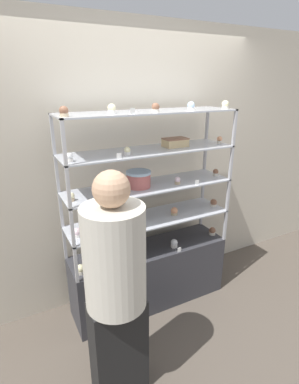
# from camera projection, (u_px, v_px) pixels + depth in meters

# --- Properties ---
(ground_plane) EXTENTS (20.00, 20.00, 0.00)m
(ground_plane) POSITION_uv_depth(u_px,v_px,m) (150.00, 300.00, 3.03)
(ground_plane) COLOR brown
(back_wall) EXTENTS (8.00, 0.05, 2.60)m
(back_wall) POSITION_uv_depth(u_px,v_px,m) (133.00, 168.00, 2.88)
(back_wall) COLOR beige
(back_wall) RESTS_ON ground_plane
(display_base) EXTENTS (1.50, 0.41, 0.60)m
(display_base) POSITION_uv_depth(u_px,v_px,m) (150.00, 275.00, 2.93)
(display_base) COLOR #333338
(display_base) RESTS_ON ground_plane
(display_riser_lower) EXTENTS (1.50, 0.41, 0.31)m
(display_riser_lower) POSITION_uv_depth(u_px,v_px,m) (150.00, 220.00, 2.73)
(display_riser_lower) COLOR #B7B7BC
(display_riser_lower) RESTS_ON display_base
(display_riser_middle) EXTENTS (1.50, 0.41, 0.31)m
(display_riser_middle) POSITION_uv_depth(u_px,v_px,m) (150.00, 187.00, 2.62)
(display_riser_middle) COLOR #B7B7BC
(display_riser_middle) RESTS_ON display_riser_lower
(display_riser_upper) EXTENTS (1.50, 0.41, 0.31)m
(display_riser_upper) POSITION_uv_depth(u_px,v_px,m) (150.00, 152.00, 2.51)
(display_riser_upper) COLOR #B7B7BC
(display_riser_upper) RESTS_ON display_riser_middle
(display_riser_top) EXTENTS (1.50, 0.41, 0.31)m
(display_riser_top) POSITION_uv_depth(u_px,v_px,m) (150.00, 114.00, 2.40)
(display_riser_top) COLOR #B7B7BC
(display_riser_top) RESTS_ON display_riser_upper
(layer_cake_centerpiece) EXTENTS (0.21, 0.21, 0.14)m
(layer_cake_centerpiece) POSITION_uv_depth(u_px,v_px,m) (139.00, 179.00, 2.55)
(layer_cake_centerpiece) COLOR #C66660
(layer_cake_centerpiece) RESTS_ON display_riser_middle
(sheet_cake_frosted) EXTENTS (0.21, 0.14, 0.07)m
(sheet_cake_frosted) POSITION_uv_depth(u_px,v_px,m) (175.00, 142.00, 2.61)
(sheet_cake_frosted) COLOR #DBBC84
(sheet_cake_frosted) RESTS_ON display_riser_upper
(cupcake_0) EXTENTS (0.07, 0.07, 0.08)m
(cupcake_0) POSITION_uv_depth(u_px,v_px,m) (80.00, 269.00, 2.44)
(cupcake_0) COLOR beige
(cupcake_0) RESTS_ON display_base
(cupcake_1) EXTENTS (0.07, 0.07, 0.08)m
(cupcake_1) POSITION_uv_depth(u_px,v_px,m) (132.00, 255.00, 2.65)
(cupcake_1) COLOR white
(cupcake_1) RESTS_ON display_base
(cupcake_2) EXTENTS (0.07, 0.07, 0.08)m
(cupcake_2) POSITION_uv_depth(u_px,v_px,m) (174.00, 243.00, 2.84)
(cupcake_2) COLOR white
(cupcake_2) RESTS_ON display_base
(cupcake_3) EXTENTS (0.07, 0.07, 0.08)m
(cupcake_3) POSITION_uv_depth(u_px,v_px,m) (212.00, 231.00, 3.07)
(cupcake_3) COLOR beige
(cupcake_3) RESTS_ON display_base
(price_tag_0) EXTENTS (0.04, 0.00, 0.04)m
(price_tag_0) POSITION_uv_depth(u_px,v_px,m) (179.00, 250.00, 2.76)
(price_tag_0) COLOR white
(price_tag_0) RESTS_ON display_base
(cupcake_4) EXTENTS (0.06, 0.06, 0.07)m
(cupcake_4) POSITION_uv_depth(u_px,v_px,m) (77.00, 232.00, 2.38)
(cupcake_4) COLOR white
(cupcake_4) RESTS_ON display_riser_lower
(cupcake_5) EXTENTS (0.06, 0.06, 0.07)m
(cupcake_5) POSITION_uv_depth(u_px,v_px,m) (130.00, 222.00, 2.57)
(cupcake_5) COLOR #CCB28C
(cupcake_5) RESTS_ON display_riser_lower
(cupcake_6) EXTENTS (0.06, 0.06, 0.07)m
(cupcake_6) POSITION_uv_depth(u_px,v_px,m) (174.00, 211.00, 2.78)
(cupcake_6) COLOR #CCB28C
(cupcake_6) RESTS_ON display_riser_lower
(cupcake_7) EXTENTS (0.06, 0.06, 0.07)m
(cupcake_7) POSITION_uv_depth(u_px,v_px,m) (214.00, 203.00, 2.97)
(cupcake_7) COLOR beige
(cupcake_7) RESTS_ON display_riser_lower
(price_tag_1) EXTENTS (0.04, 0.00, 0.04)m
(price_tag_1) POSITION_uv_depth(u_px,v_px,m) (139.00, 228.00, 2.48)
(price_tag_1) COLOR white
(price_tag_1) RESTS_ON display_riser_lower
(cupcake_8) EXTENTS (0.05, 0.05, 0.07)m
(cupcake_8) POSITION_uv_depth(u_px,v_px,m) (71.00, 197.00, 2.26)
(cupcake_8) COLOR #CCB28C
(cupcake_8) RESTS_ON display_riser_middle
(cupcake_9) EXTENTS (0.05, 0.05, 0.07)m
(cupcake_9) POSITION_uv_depth(u_px,v_px,m) (178.00, 181.00, 2.63)
(cupcake_9) COLOR #CCB28C
(cupcake_9) RESTS_ON display_riser_middle
(cupcake_10) EXTENTS (0.05, 0.05, 0.07)m
(cupcake_10) POSITION_uv_depth(u_px,v_px,m) (216.00, 172.00, 2.87)
(cupcake_10) COLOR beige
(cupcake_10) RESTS_ON display_riser_middle
(price_tag_2) EXTENTS (0.04, 0.00, 0.04)m
(price_tag_2) POSITION_uv_depth(u_px,v_px,m) (197.00, 183.00, 2.61)
(price_tag_2) COLOR white
(price_tag_2) RESTS_ON display_riser_middle
(cupcake_11) EXTENTS (0.05, 0.05, 0.06)m
(cupcake_11) POSITION_uv_depth(u_px,v_px,m) (69.00, 157.00, 2.11)
(cupcake_11) COLOR white
(cupcake_11) RESTS_ON display_riser_upper
(cupcake_12) EXTENTS (0.05, 0.05, 0.06)m
(cupcake_12) POSITION_uv_depth(u_px,v_px,m) (127.00, 151.00, 2.31)
(cupcake_12) COLOR white
(cupcake_12) RESTS_ON display_riser_upper
(cupcake_13) EXTENTS (0.05, 0.05, 0.06)m
(cupcake_13) POSITION_uv_depth(u_px,v_px,m) (220.00, 140.00, 2.76)
(cupcake_13) COLOR beige
(cupcake_13) RESTS_ON display_riser_upper
(price_tag_3) EXTENTS (0.04, 0.00, 0.04)m
(price_tag_3) POSITION_uv_depth(u_px,v_px,m) (119.00, 156.00, 2.19)
(price_tag_3) COLOR white
(price_tag_3) RESTS_ON display_riser_upper
(cupcake_14) EXTENTS (0.06, 0.06, 0.07)m
(cupcake_14) POSITION_uv_depth(u_px,v_px,m) (64.00, 112.00, 1.99)
(cupcake_14) COLOR #CCB28C
(cupcake_14) RESTS_ON display_riser_top
(cupcake_15) EXTENTS (0.06, 0.06, 0.07)m
(cupcake_15) POSITION_uv_depth(u_px,v_px,m) (112.00, 109.00, 2.20)
(cupcake_15) COLOR white
(cupcake_15) RESTS_ON display_riser_top
(cupcake_16) EXTENTS (0.06, 0.06, 0.07)m
(cupcake_16) POSITION_uv_depth(u_px,v_px,m) (156.00, 108.00, 2.29)
(cupcake_16) COLOR beige
(cupcake_16) RESTS_ON display_riser_top
(cupcake_17) EXTENTS (0.06, 0.06, 0.07)m
(cupcake_17) POSITION_uv_depth(u_px,v_px,m) (191.00, 106.00, 2.44)
(cupcake_17) COLOR white
(cupcake_17) RESTS_ON display_riser_top
(cupcake_18) EXTENTS (0.06, 0.06, 0.07)m
(cupcake_18) POSITION_uv_depth(u_px,v_px,m) (225.00, 105.00, 2.59)
(cupcake_18) COLOR beige
(cupcake_18) RESTS_ON display_riser_top
(price_tag_4) EXTENTS (0.04, 0.00, 0.04)m
(price_tag_4) POSITION_uv_depth(u_px,v_px,m) (133.00, 111.00, 2.13)
(price_tag_4) COLOR white
(price_tag_4) RESTS_ON display_riser_top
(customer_figure) EXTENTS (0.38, 0.38, 1.63)m
(customer_figure) POSITION_uv_depth(u_px,v_px,m) (116.00, 288.00, 1.86)
(customer_figure) COLOR black
(customer_figure) RESTS_ON ground_plane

